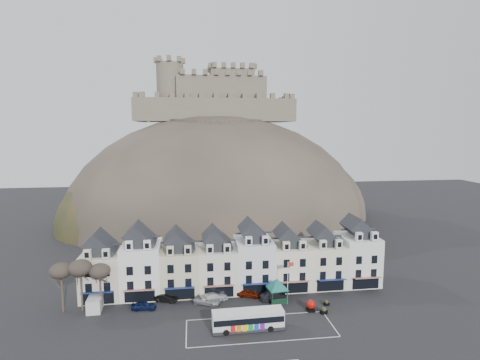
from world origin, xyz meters
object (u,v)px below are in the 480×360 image
car_silver (207,300)px  car_white (214,297)px  car_maroon (248,293)px  flagpole (288,280)px  red_buoy (311,305)px  bus (248,319)px  white_van (96,302)px  car_black (166,298)px  car_charcoal (274,296)px  bus_shelter (277,284)px  car_navy (144,306)px

car_silver → car_white: car_white is taller
car_silver → car_maroon: (7.37, 1.76, 0.07)m
flagpole → red_buoy: bearing=-43.1°
bus → flagpole: (7.99, 7.23, 2.65)m
white_van → car_maroon: (25.77, 1.03, -0.44)m
bus → flagpole: bearing=40.7°
flagpole → car_white: bearing=167.6°
white_van → car_black: 11.38m
white_van → car_charcoal: (29.99, -0.99, -0.38)m
car_black → car_charcoal: bearing=-77.1°
red_buoy → car_maroon: size_ratio=0.45×
bus → car_silver: 10.76m
bus_shelter → car_charcoal: size_ratio=1.38×
flagpole → car_silver: 14.29m
white_van → car_black: size_ratio=1.22×
car_maroon → car_white: bearing=118.8°
white_van → car_charcoal: white_van is taller
flagpole → car_silver: bearing=172.3°
car_silver → car_navy: bearing=118.3°
car_navy → car_black: (3.36, 2.50, 0.01)m
car_silver → car_white: (1.20, 0.89, 0.10)m
car_silver → car_white: size_ratio=0.89×
bus_shelter → white_van: (-30.42, 1.47, -2.06)m
car_black → car_white: bearing=-76.9°
bus → car_navy: size_ratio=2.68×
bus_shelter → car_white: size_ratio=1.28×
car_silver → car_charcoal: car_charcoal is taller
flagpole → car_black: bearing=170.1°
car_navy → bus_shelter: bearing=-85.5°
car_black → car_white: 8.31m
bus_shelter → car_charcoal: bearing=123.8°
car_silver → car_maroon: size_ratio=1.09×
car_white → car_charcoal: car_charcoal is taller
car_navy → car_black: size_ratio=0.95×
white_van → car_navy: size_ratio=1.28×
bus_shelter → car_silver: bus_shelter is taller
car_navy → car_white: (11.62, 1.63, 0.05)m
bus → car_white: (-4.50, 9.96, -0.93)m
white_van → car_white: white_van is taller
car_charcoal → red_buoy: bearing=-137.6°
car_white → bus: bearing=-174.3°
flagpole → car_navy: size_ratio=1.89×
bus_shelter → car_maroon: (-4.65, 2.50, -2.50)m
car_white → car_silver: bearing=108.0°
car_navy → car_white: car_white is taller
car_maroon → car_charcoal: size_ratio=0.89×
red_buoy → car_silver: (-16.78, 4.73, -0.32)m
bus_shelter → white_van: bus_shelter is taller
bus → car_navy: bearing=151.3°
bus → bus_shelter: size_ratio=1.66×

